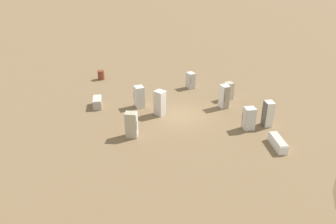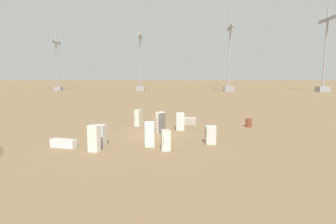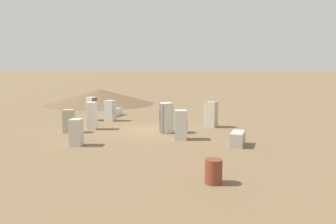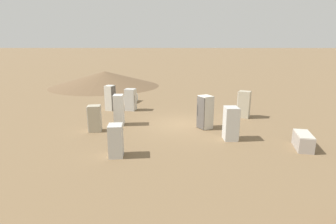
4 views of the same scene
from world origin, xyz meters
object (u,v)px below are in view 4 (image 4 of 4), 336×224
object	(u,v)px
discarded_fridge_4	(131,100)
discarded_fridge_7	(205,112)
discarded_fridge_0	(110,98)
discarded_fridge_6	(119,110)
discarded_fridge_3	(231,123)
discarded_fridge_9	(95,118)
discarded_fridge_1	(116,141)
discarded_fridge_5	(244,104)
discarded_fridge_8	(303,141)
discarded_fridge_2	(130,99)

from	to	relation	value
discarded_fridge_4	discarded_fridge_7	xyz separation A→B (m)	(5.07, -4.21, 0.16)
discarded_fridge_0	discarded_fridge_6	world-z (taller)	discarded_fridge_6
discarded_fridge_3	discarded_fridge_0	bearing A→B (deg)	-131.35
discarded_fridge_9	discarded_fridge_4	bearing A→B (deg)	-23.29
discarded_fridge_6	discarded_fridge_3	bearing A→B (deg)	-25.11
discarded_fridge_1	discarded_fridge_9	world-z (taller)	discarded_fridge_9
discarded_fridge_5	discarded_fridge_6	size ratio (longest dim) A/B	0.96
discarded_fridge_3	discarded_fridge_8	world-z (taller)	discarded_fridge_3
discarded_fridge_3	discarded_fridge_7	xyz separation A→B (m)	(-1.12, 1.87, 0.11)
discarded_fridge_0	discarded_fridge_4	world-z (taller)	discarded_fridge_0
discarded_fridge_1	discarded_fridge_6	size ratio (longest dim) A/B	0.77
discarded_fridge_2	discarded_fridge_5	distance (m)	9.51
discarded_fridge_2	discarded_fridge_9	bearing A→B (deg)	-81.26
discarded_fridge_4	discarded_fridge_9	size ratio (longest dim) A/B	1.09
discarded_fridge_3	discarded_fridge_9	world-z (taller)	discarded_fridge_3
discarded_fridge_3	discarded_fridge_7	size ratio (longest dim) A/B	0.89
discarded_fridge_3	discarded_fridge_7	bearing A→B (deg)	-152.00
discarded_fridge_2	discarded_fridge_7	bearing A→B (deg)	-37.13
discarded_fridge_6	discarded_fridge_9	distance (m)	1.69
discarded_fridge_8	discarded_fridge_9	world-z (taller)	discarded_fridge_9
discarded_fridge_6	discarded_fridge_8	world-z (taller)	discarded_fridge_6
discarded_fridge_6	discarded_fridge_7	size ratio (longest dim) A/B	0.97
discarded_fridge_3	discarded_fridge_8	bearing A→B (deg)	67.38
discarded_fridge_0	discarded_fridge_8	bearing A→B (deg)	68.46
discarded_fridge_1	discarded_fridge_3	bearing A→B (deg)	16.07
discarded_fridge_0	discarded_fridge_3	distance (m)	9.84
discarded_fridge_2	discarded_fridge_4	size ratio (longest dim) A/B	1.24
discarded_fridge_0	discarded_fridge_1	world-z (taller)	discarded_fridge_0
discarded_fridge_7	discarded_fridge_8	world-z (taller)	discarded_fridge_7
discarded_fridge_3	discarded_fridge_5	distance (m)	4.68
discarded_fridge_4	discarded_fridge_8	bearing A→B (deg)	61.12
discarded_fridge_5	discarded_fridge_3	bearing A→B (deg)	-176.43
discarded_fridge_2	discarded_fridge_9	size ratio (longest dim) A/B	1.36
discarded_fridge_1	discarded_fridge_6	xyz separation A→B (m)	(-0.86, 4.66, 0.21)
discarded_fridge_1	discarded_fridge_2	distance (m)	11.11
discarded_fridge_6	discarded_fridge_0	bearing A→B (deg)	106.98
discarded_fridge_0	discarded_fridge_9	bearing A→B (deg)	15.89
discarded_fridge_3	discarded_fridge_5	bearing A→B (deg)	155.46
discarded_fridge_0	discarded_fridge_8	xyz separation A→B (m)	(10.87, -7.23, -0.55)
discarded_fridge_3	discarded_fridge_6	distance (m)	6.71
discarded_fridge_7	discarded_fridge_9	size ratio (longest dim) A/B	1.30
discarded_fridge_1	discarded_fridge_4	bearing A→B (deg)	88.72
discarded_fridge_4	discarded_fridge_6	size ratio (longest dim) A/B	0.87
discarded_fridge_0	discarded_fridge_5	xyz separation A→B (m)	(9.43, -1.75, -0.03)
discarded_fridge_1	discarded_fridge_9	xyz separation A→B (m)	(-1.97, 3.40, 0.02)
discarded_fridge_7	discarded_fridge_1	bearing A→B (deg)	103.45
discarded_fridge_2	discarded_fridge_5	bearing A→B (deg)	-13.72
discarded_fridge_4	discarded_fridge_9	xyz separation A→B (m)	(-1.19, -4.95, -0.07)
discarded_fridge_4	discarded_fridge_6	world-z (taller)	discarded_fridge_6
discarded_fridge_1	discarded_fridge_6	world-z (taller)	discarded_fridge_6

